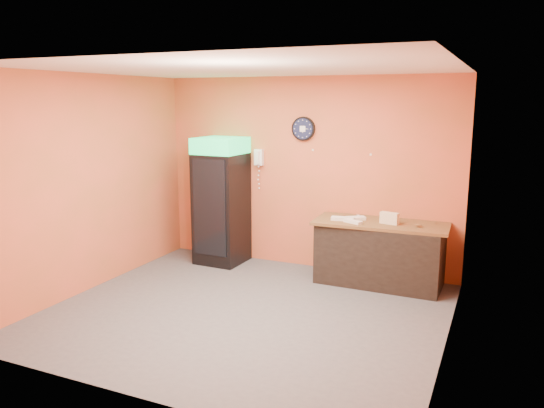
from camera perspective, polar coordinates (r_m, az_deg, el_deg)
The scene contains 15 objects.
floor at distance 6.39m, azimuth -2.84°, elevation -11.56°, with size 4.50×4.50×0.00m, color #47474C.
back_wall at distance 7.81m, azimuth 3.70°, elevation 3.29°, with size 4.50×0.02×2.80m, color #E45B40.
left_wall at distance 7.28m, azimuth -18.97°, elevation 2.12°, with size 0.02×4.00×2.80m, color #E45B40.
right_wall at distance 5.38m, azimuth 18.94°, elevation -0.92°, with size 0.02×4.00×2.80m, color #E45B40.
ceiling at distance 5.90m, azimuth -3.11°, elevation 14.37°, with size 4.50×4.00×0.02m, color white.
beverage_cooler at distance 8.05m, azimuth -5.60°, elevation 0.14°, with size 0.69×0.70×1.91m.
prep_counter at distance 7.34m, azimuth 11.50°, elevation -5.34°, with size 1.64×0.73×0.82m, color black.
wall_clock at distance 7.73m, azimuth 3.39°, elevation 8.09°, with size 0.35×0.06×0.35m.
wall_phone at distance 8.02m, azimuth -1.44°, elevation 5.04°, with size 0.13×0.11×0.24m.
butcher_paper at distance 7.23m, azimuth 11.63°, elevation -2.07°, with size 1.76×0.74×0.04m, color brown.
sub_roll_stack at distance 7.13m, azimuth 12.51°, elevation -1.50°, with size 0.25×0.13×0.15m.
wrapped_sandwich_left at distance 7.25m, azimuth 7.61°, elevation -1.57°, with size 0.31×0.12×0.04m, color silver.
wrapped_sandwich_mid at distance 7.11m, azimuth 8.72°, elevation -1.89°, with size 0.25×0.10×0.04m, color silver.
wrapped_sandwich_right at distance 7.29m, azimuth 8.79°, elevation -1.53°, with size 0.31×0.12×0.04m, color silver.
kitchen_tool at distance 7.39m, azimuth 9.23°, elevation -1.32°, with size 0.06×0.06×0.06m, color silver.
Camera 1 is at (2.68, -5.25, 2.47)m, focal length 35.00 mm.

